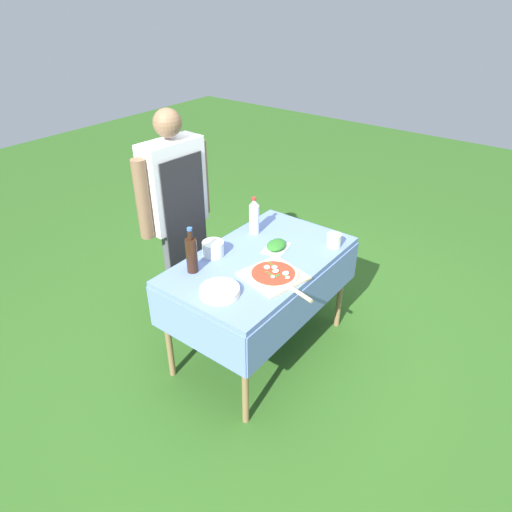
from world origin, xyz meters
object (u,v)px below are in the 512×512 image
object	(u,v)px
prep_table	(261,269)
sauce_jar	(334,241)
water_bottle	(254,216)
oil_bottle	(192,254)
mixing_tub	(213,249)
herb_container	(276,245)
person_cook	(176,205)
pizza_on_peel	(274,275)
plate_stack	(220,291)

from	to	relation	value
prep_table	sauce_jar	xyz separation A→B (m)	(0.42, -0.29, 0.12)
water_bottle	sauce_jar	bearing A→B (deg)	-71.84
prep_table	oil_bottle	world-z (taller)	oil_bottle
mixing_tub	prep_table	bearing A→B (deg)	-60.12
herb_container	water_bottle	bearing A→B (deg)	71.00
person_cook	oil_bottle	xyz separation A→B (m)	(-0.33, -0.46, -0.07)
pizza_on_peel	oil_bottle	size ratio (longest dim) A/B	1.73
water_bottle	mixing_tub	distance (m)	0.41
person_cook	prep_table	bearing A→B (deg)	97.46
prep_table	person_cook	bearing A→B (deg)	93.54
oil_bottle	sauce_jar	xyz separation A→B (m)	(0.79, -0.53, -0.08)
water_bottle	prep_table	bearing A→B (deg)	-135.50
oil_bottle	water_bottle	distance (m)	0.62
prep_table	herb_container	xyz separation A→B (m)	(0.16, -0.01, 0.11)
water_bottle	pizza_on_peel	bearing A→B (deg)	-130.45
oil_bottle	mixing_tub	size ratio (longest dim) A/B	2.14
pizza_on_peel	mixing_tub	world-z (taller)	mixing_tub
person_cook	sauce_jar	world-z (taller)	person_cook
water_bottle	sauce_jar	distance (m)	0.57
prep_table	mixing_tub	size ratio (longest dim) A/B	9.08
oil_bottle	sauce_jar	world-z (taller)	oil_bottle
pizza_on_peel	sauce_jar	xyz separation A→B (m)	(0.55, -0.10, 0.02)
oil_bottle	plate_stack	xyz separation A→B (m)	(-0.08, -0.29, -0.10)
person_cook	mixing_tub	xyz separation A→B (m)	(-0.11, -0.43, -0.14)
prep_table	pizza_on_peel	bearing A→B (deg)	-122.93
mixing_tub	person_cook	bearing A→B (deg)	75.84
oil_bottle	person_cook	bearing A→B (deg)	54.77
person_cook	water_bottle	size ratio (longest dim) A/B	5.95
person_cook	oil_bottle	world-z (taller)	person_cook
oil_bottle	water_bottle	size ratio (longest dim) A/B	1.10
pizza_on_peel	sauce_jar	size ratio (longest dim) A/B	5.26
herb_container	person_cook	bearing A→B (deg)	105.89
prep_table	herb_container	world-z (taller)	herb_container
pizza_on_peel	plate_stack	size ratio (longest dim) A/B	2.22
person_cook	pizza_on_peel	size ratio (longest dim) A/B	3.12
oil_bottle	plate_stack	size ratio (longest dim) A/B	1.28
herb_container	plate_stack	distance (m)	0.61
pizza_on_peel	herb_container	xyz separation A→B (m)	(0.28, 0.18, 0.01)
plate_stack	oil_bottle	bearing A→B (deg)	74.68
plate_stack	sauce_jar	distance (m)	0.90
sauce_jar	plate_stack	bearing A→B (deg)	164.36
pizza_on_peel	prep_table	bearing A→B (deg)	70.81
person_cook	water_bottle	bearing A→B (deg)	125.97
person_cook	water_bottle	distance (m)	0.55
water_bottle	sauce_jar	world-z (taller)	water_bottle
oil_bottle	mixing_tub	bearing A→B (deg)	7.46
prep_table	sauce_jar	world-z (taller)	sauce_jar
prep_table	plate_stack	xyz separation A→B (m)	(-0.45, -0.05, 0.11)
person_cook	plate_stack	xyz separation A→B (m)	(-0.41, -0.75, -0.17)
pizza_on_peel	mixing_tub	xyz separation A→B (m)	(-0.03, 0.46, 0.03)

